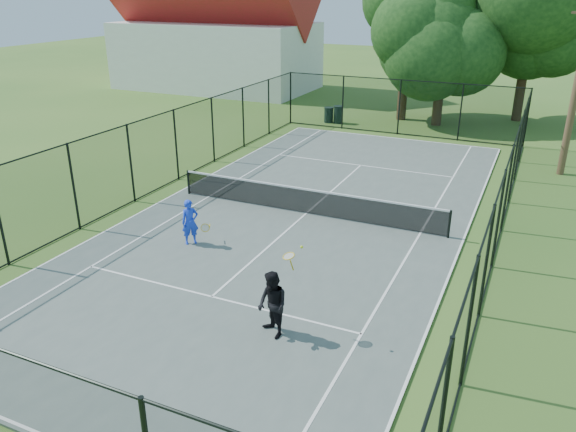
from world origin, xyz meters
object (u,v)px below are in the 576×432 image
at_px(trash_bin_left, 329,115).
at_px(player_blue, 190,222).
at_px(tennis_net, 306,200).
at_px(trash_bin_right, 338,114).
at_px(player_black, 272,305).
at_px(utility_pole, 576,88).

bearing_deg(trash_bin_left, player_blue, -83.16).
distance_m(tennis_net, trash_bin_left, 14.85).
relative_size(trash_bin_right, player_blue, 0.71).
height_order(trash_bin_right, player_black, player_black).
height_order(tennis_net, player_blue, player_blue).
distance_m(utility_pole, player_blue, 16.89).
distance_m(trash_bin_right, player_blue, 18.07).
xyz_separation_m(trash_bin_left, player_black, (6.72, -21.43, 0.41)).
distance_m(tennis_net, player_blue, 4.48).
xyz_separation_m(trash_bin_right, utility_pole, (12.18, -5.18, 3.19)).
relative_size(utility_pole, player_black, 3.19).
relative_size(trash_bin_left, trash_bin_right, 0.88).
bearing_deg(trash_bin_right, trash_bin_left, -176.66).
bearing_deg(tennis_net, utility_pole, 47.44).
bearing_deg(player_blue, player_black, -37.21).
height_order(trash_bin_right, player_blue, player_blue).
distance_m(player_blue, player_black, 5.74).
relative_size(tennis_net, trash_bin_left, 11.12).
distance_m(trash_bin_left, player_blue, 18.10).
distance_m(tennis_net, player_black, 7.62).
distance_m(trash_bin_left, utility_pole, 14.15).
bearing_deg(player_black, utility_pole, 69.63).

